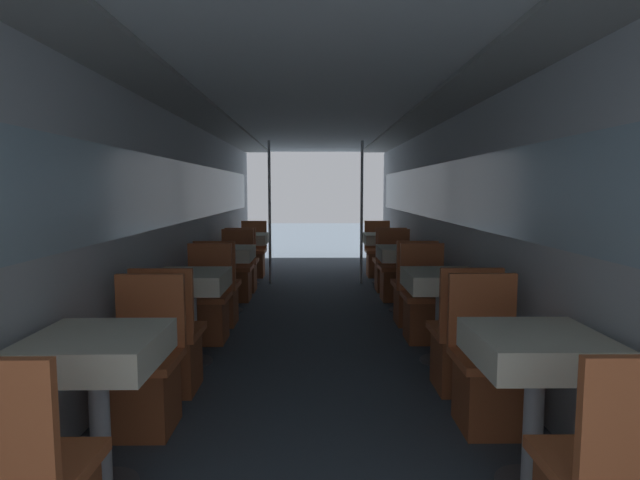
{
  "coord_description": "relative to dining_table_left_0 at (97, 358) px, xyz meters",
  "views": [
    {
      "loc": [
        -0.01,
        -1.28,
        1.43
      ],
      "look_at": [
        0.03,
        2.95,
        1.0
      ],
      "focal_mm": 28.0,
      "sensor_mm": 36.0,
      "label": 1
    }
  ],
  "objects": [
    {
      "name": "chair_right_far_3",
      "position": [
        2.06,
        5.87,
        -0.36
      ],
      "size": [
        0.42,
        0.42,
        0.91
      ],
      "rotation": [
        0.0,
        0.0,
        3.14
      ],
      "color": "brown",
      "rests_on": "ground_plane"
    },
    {
      "name": "chair_left_near_3",
      "position": [
        0.0,
        4.67,
        -0.36
      ],
      "size": [
        0.42,
        0.42,
        0.91
      ],
      "color": "brown",
      "rests_on": "ground_plane"
    },
    {
      "name": "chair_left_far_0",
      "position": [
        0.0,
        0.6,
        -0.36
      ],
      "size": [
        0.42,
        0.42,
        0.91
      ],
      "rotation": [
        0.0,
        0.0,
        3.14
      ],
      "color": "brown",
      "rests_on": "ground_plane"
    },
    {
      "name": "chair_right_far_2",
      "position": [
        2.06,
        4.12,
        -0.36
      ],
      "size": [
        0.42,
        0.42,
        0.91
      ],
      "rotation": [
        0.0,
        0.0,
        3.14
      ],
      "color": "brown",
      "rests_on": "ground_plane"
    },
    {
      "name": "chair_right_near_3",
      "position": [
        2.06,
        4.67,
        -0.36
      ],
      "size": [
        0.42,
        0.42,
        0.91
      ],
      "color": "brown",
      "rests_on": "ground_plane"
    },
    {
      "name": "dining_table_left_0",
      "position": [
        0.0,
        0.0,
        0.0
      ],
      "size": [
        0.59,
        0.59,
        0.76
      ],
      "color": "#4C4C51",
      "rests_on": "ground_plane"
    },
    {
      "name": "chair_left_far_3",
      "position": [
        0.0,
        5.87,
        -0.36
      ],
      "size": [
        0.42,
        0.42,
        0.91
      ],
      "rotation": [
        0.0,
        0.0,
        3.14
      ],
      "color": "brown",
      "rests_on": "ground_plane"
    },
    {
      "name": "dining_table_left_2",
      "position": [
        0.0,
        3.51,
        0.0
      ],
      "size": [
        0.59,
        0.59,
        0.76
      ],
      "color": "#4C4C51",
      "rests_on": "ground_plane"
    },
    {
      "name": "dining_table_right_2",
      "position": [
        2.06,
        3.51,
        0.0
      ],
      "size": [
        0.59,
        0.59,
        0.76
      ],
      "color": "#4C4C51",
      "rests_on": "ground_plane"
    },
    {
      "name": "chair_right_far_1",
      "position": [
        2.06,
        2.36,
        -0.36
      ],
      "size": [
        0.42,
        0.42,
        0.91
      ],
      "rotation": [
        0.0,
        0.0,
        3.14
      ],
      "color": "brown",
      "rests_on": "ground_plane"
    },
    {
      "name": "chair_right_far_0",
      "position": [
        2.06,
        0.6,
        -0.36
      ],
      "size": [
        0.42,
        0.42,
        0.91
      ],
      "rotation": [
        0.0,
        0.0,
        3.14
      ],
      "color": "brown",
      "rests_on": "ground_plane"
    },
    {
      "name": "support_pole_left_3",
      "position": [
        0.33,
        5.27,
        0.44
      ],
      "size": [
        0.04,
        0.04,
        2.16
      ],
      "color": "silver",
      "rests_on": "ground_plane"
    },
    {
      "name": "ceiling_panel",
      "position": [
        1.03,
        2.73,
        1.56
      ],
      "size": [
        2.81,
        10.25,
        0.07
      ],
      "color": "silver",
      "rests_on": "wall_left"
    },
    {
      "name": "chair_left_far_1",
      "position": [
        0.0,
        2.36,
        -0.36
      ],
      "size": [
        0.42,
        0.42,
        0.91
      ],
      "rotation": [
        0.0,
        0.0,
        3.14
      ],
      "color": "brown",
      "rests_on": "ground_plane"
    },
    {
      "name": "wall_right",
      "position": [
        2.43,
        2.73,
        0.48
      ],
      "size": [
        0.05,
        10.25,
        2.16
      ],
      "color": "silver",
      "rests_on": "ground_plane"
    },
    {
      "name": "dining_table_left_1",
      "position": [
        0.0,
        1.76,
        0.0
      ],
      "size": [
        0.59,
        0.59,
        0.76
      ],
      "color": "#4C4C51",
      "rests_on": "ground_plane"
    },
    {
      "name": "wall_left",
      "position": [
        -0.37,
        2.73,
        0.48
      ],
      "size": [
        0.05,
        10.25,
        2.16
      ],
      "color": "silver",
      "rests_on": "ground_plane"
    },
    {
      "name": "chair_right_near_2",
      "position": [
        2.06,
        2.91,
        -0.36
      ],
      "size": [
        0.42,
        0.42,
        0.91
      ],
      "color": "brown",
      "rests_on": "ground_plane"
    },
    {
      "name": "support_pole_right_3",
      "position": [
        1.73,
        5.27,
        0.44
      ],
      "size": [
        0.04,
        0.04,
        2.16
      ],
      "color": "silver",
      "rests_on": "ground_plane"
    },
    {
      "name": "chair_left_near_2",
      "position": [
        0.0,
        2.91,
        -0.36
      ],
      "size": [
        0.42,
        0.42,
        0.91
      ],
      "color": "brown",
      "rests_on": "ground_plane"
    },
    {
      "name": "chair_left_far_2",
      "position": [
        0.0,
        4.12,
        -0.36
      ],
      "size": [
        0.42,
        0.42,
        0.91
      ],
      "rotation": [
        0.0,
        0.0,
        3.14
      ],
      "color": "brown",
      "rests_on": "ground_plane"
    },
    {
      "name": "dining_table_right_1",
      "position": [
        2.06,
        1.76,
        0.0
      ],
      "size": [
        0.59,
        0.59,
        0.76
      ],
      "color": "#4C4C51",
      "rests_on": "ground_plane"
    },
    {
      "name": "dining_table_right_3",
      "position": [
        2.06,
        5.27,
        0.0
      ],
      "size": [
        0.59,
        0.59,
        0.76
      ],
      "color": "#4C4C51",
      "rests_on": "ground_plane"
    },
    {
      "name": "chair_left_near_1",
      "position": [
        0.0,
        1.15,
        -0.36
      ],
      "size": [
        0.42,
        0.42,
        0.91
      ],
      "color": "brown",
      "rests_on": "ground_plane"
    },
    {
      "name": "dining_table_left_3",
      "position": [
        0.0,
        5.27,
        0.0
      ],
      "size": [
        0.59,
        0.59,
        0.76
      ],
      "color": "#4C4C51",
      "rests_on": "ground_plane"
    },
    {
      "name": "chair_right_near_1",
      "position": [
        2.06,
        1.15,
        -0.36
      ],
      "size": [
        0.42,
        0.42,
        0.91
      ],
      "color": "brown",
      "rests_on": "ground_plane"
    },
    {
      "name": "dining_table_right_0",
      "position": [
        2.06,
        0.0,
        0.0
      ],
      "size": [
        0.59,
        0.59,
        0.76
      ],
      "color": "#4C4C51",
      "rests_on": "ground_plane"
    }
  ]
}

